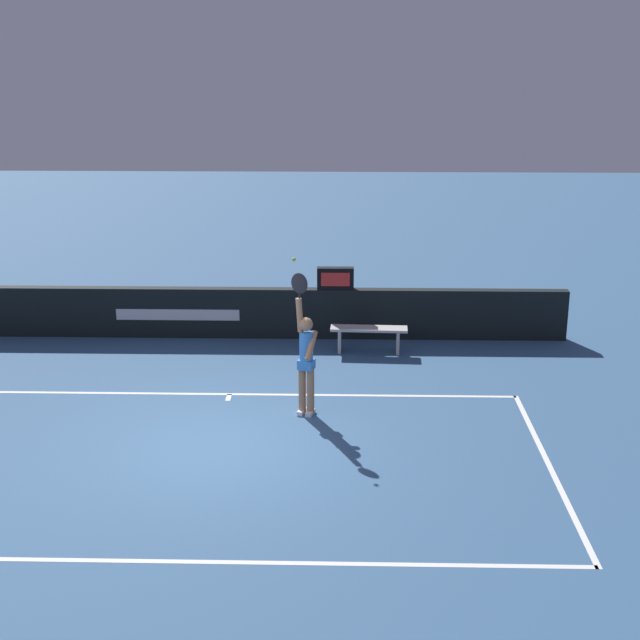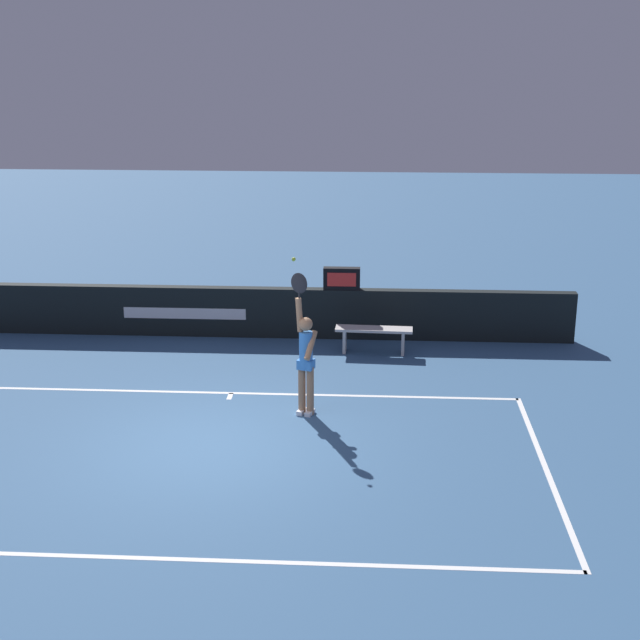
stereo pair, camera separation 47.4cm
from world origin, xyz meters
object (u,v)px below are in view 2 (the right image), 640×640
at_px(tennis_player, 306,357).
at_px(courtside_bench_near, 374,334).
at_px(speed_display, 342,278).
at_px(tennis_ball, 294,259).

distance_m(tennis_player, courtside_bench_near, 3.38).
bearing_deg(speed_display, tennis_ball, -99.02).
relative_size(speed_display, tennis_player, 0.31).
height_order(tennis_player, courtside_bench_near, tennis_player).
bearing_deg(speed_display, courtside_bench_near, -53.27).
bearing_deg(tennis_player, speed_display, 83.67).
distance_m(speed_display, tennis_player, 4.07).
relative_size(tennis_player, tennis_ball, 37.44).
xyz_separation_m(speed_display, courtside_bench_near, (0.67, -0.90, -0.89)).
height_order(tennis_player, tennis_ball, tennis_ball).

